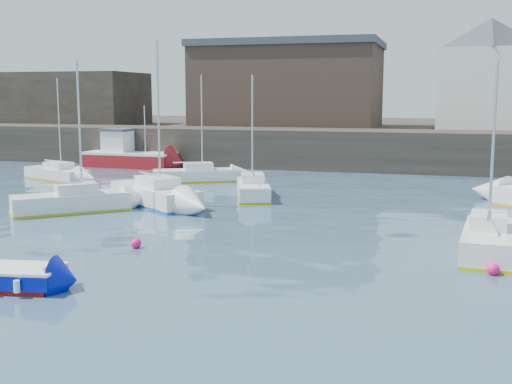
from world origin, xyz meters
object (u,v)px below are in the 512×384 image
(sailboat_a, at_px, (72,202))
(buoy_near, at_px, (136,248))
(sailboat_e, at_px, (57,173))
(sailboat_c, at_px, (488,240))
(buoy_far, at_px, (268,200))
(sailboat_h, at_px, (195,175))
(sailboat_b, at_px, (155,194))
(sailboat_f, at_px, (253,189))
(blue_dinghy, at_px, (2,276))
(fishing_boat, at_px, (127,155))
(buoy_mid, at_px, (493,275))

(sailboat_a, xyz_separation_m, buoy_near, (6.44, -5.91, -0.51))
(sailboat_e, xyz_separation_m, buoy_near, (14.05, -16.21, -0.44))
(sailboat_c, bearing_deg, buoy_far, 138.88)
(sailboat_h, bearing_deg, sailboat_b, -81.63)
(sailboat_b, distance_m, sailboat_f, 5.63)
(buoy_far, bearing_deg, buoy_near, -98.68)
(blue_dinghy, relative_size, sailboat_b, 0.44)
(fishing_boat, distance_m, buoy_mid, 35.72)
(buoy_mid, height_order, buoy_far, buoy_far)
(buoy_mid, relative_size, buoy_far, 0.86)
(blue_dinghy, relative_size, sailboat_e, 0.55)
(sailboat_a, xyz_separation_m, sailboat_c, (18.95, -3.23, 0.02))
(blue_dinghy, height_order, sailboat_f, sailboat_f)
(sailboat_c, height_order, sailboat_f, sailboat_c)
(sailboat_a, relative_size, sailboat_c, 1.06)
(sailboat_f, distance_m, buoy_mid, 17.47)
(sailboat_c, distance_m, sailboat_h, 23.06)
(fishing_boat, relative_size, buoy_far, 16.21)
(buoy_near, distance_m, buoy_mid, 12.54)
(sailboat_a, relative_size, sailboat_b, 0.87)
(blue_dinghy, bearing_deg, buoy_near, 75.56)
(sailboat_f, height_order, buoy_near, sailboat_f)
(sailboat_c, bearing_deg, buoy_near, -167.89)
(fishing_boat, relative_size, sailboat_f, 1.10)
(sailboat_f, bearing_deg, blue_dinghy, -96.81)
(sailboat_b, distance_m, buoy_near, 9.69)
(sailboat_c, height_order, buoy_far, sailboat_c)
(buoy_near, distance_m, buoy_far, 12.15)
(blue_dinghy, xyz_separation_m, sailboat_e, (-12.59, 21.90, 0.07))
(sailboat_h, bearing_deg, buoy_near, -75.06)
(blue_dinghy, xyz_separation_m, buoy_near, (1.46, 5.69, -0.37))
(fishing_boat, distance_m, sailboat_b, 18.39)
(sailboat_b, bearing_deg, buoy_far, 29.26)
(fishing_boat, xyz_separation_m, sailboat_h, (8.41, -6.72, -0.48))
(sailboat_f, distance_m, sailboat_h, 7.56)
(sailboat_b, height_order, buoy_mid, sailboat_b)
(sailboat_e, height_order, sailboat_h, sailboat_h)
(buoy_far, bearing_deg, fishing_boat, 139.92)
(sailboat_h, bearing_deg, fishing_boat, 141.36)
(sailboat_b, bearing_deg, buoy_mid, -29.72)
(sailboat_a, bearing_deg, sailboat_f, 43.68)
(sailboat_h, height_order, buoy_near, sailboat_h)
(buoy_near, xyz_separation_m, buoy_mid, (12.54, -0.11, 0.00))
(fishing_boat, bearing_deg, sailboat_a, -70.18)
(sailboat_b, relative_size, buoy_near, 21.58)
(sailboat_b, bearing_deg, sailboat_c, -21.66)
(sailboat_c, height_order, sailboat_e, sailboat_c)
(buoy_far, bearing_deg, blue_dinghy, -100.56)
(sailboat_b, relative_size, sailboat_h, 1.20)
(fishing_boat, height_order, sailboat_f, sailboat_f)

